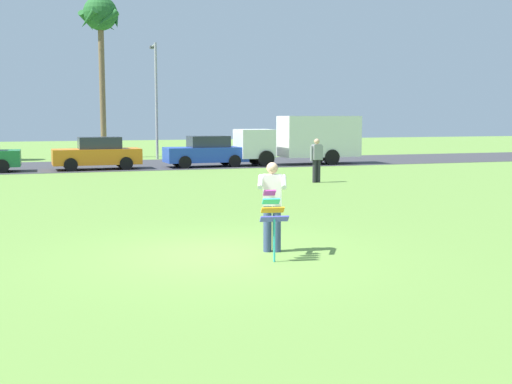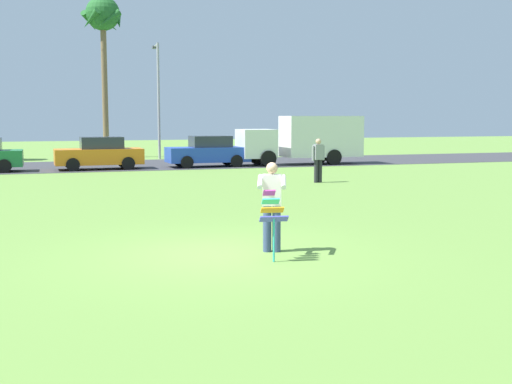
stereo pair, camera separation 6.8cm
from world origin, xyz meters
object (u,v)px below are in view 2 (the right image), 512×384
at_px(streetlight_pole, 158,93).
at_px(person_walker_near, 318,159).
at_px(person_kite_flyer, 272,203).
at_px(parked_car_orange, 100,154).
at_px(palm_tree_right_near, 103,22).
at_px(parked_car_blue, 208,152).
at_px(parked_truck_white_box, 307,138).
at_px(kite_held, 272,213).

bearing_deg(streetlight_pole, person_walker_near, -77.41).
height_order(person_kite_flyer, parked_car_orange, person_kite_flyer).
xyz_separation_m(person_kite_flyer, palm_tree_right_near, (-0.52, 30.53, 7.50)).
bearing_deg(person_kite_flyer, parked_car_blue, 79.68).
xyz_separation_m(person_kite_flyer, person_walker_near, (6.08, 11.93, -0.02)).
height_order(parked_truck_white_box, streetlight_pole, streetlight_pole).
xyz_separation_m(kite_held, parked_car_blue, (4.06, 21.74, -0.09)).
bearing_deg(person_kite_flyer, streetlight_pole, 85.03).
height_order(kite_held, streetlight_pole, streetlight_pole).
bearing_deg(person_walker_near, parked_car_orange, 130.19).
relative_size(parked_car_orange, person_walker_near, 2.46).
bearing_deg(parked_truck_white_box, person_kite_flyer, -113.85).
distance_m(parked_car_orange, parked_car_blue, 5.49).
height_order(kite_held, palm_tree_right_near, palm_tree_right_near).
bearing_deg(palm_tree_right_near, parked_truck_white_box, -43.89).
relative_size(kite_held, parked_car_orange, 0.29).
bearing_deg(person_kite_flyer, parked_car_orange, 94.47).
relative_size(person_kite_flyer, kite_held, 1.38).
xyz_separation_m(palm_tree_right_near, person_walker_near, (6.60, -18.60, -7.52)).
distance_m(kite_held, parked_car_orange, 21.79).
distance_m(parked_car_blue, parked_truck_white_box, 5.52).
xyz_separation_m(palm_tree_right_near, streetlight_pole, (2.97, -2.36, -4.45)).
xyz_separation_m(parked_car_blue, person_walker_near, (2.24, -9.14, 0.16)).
bearing_deg(parked_car_blue, parked_truck_white_box, -0.01).
height_order(parked_car_orange, person_walker_near, person_walker_near).
xyz_separation_m(parked_car_orange, parked_truck_white_box, (10.96, -0.00, 0.64)).
bearing_deg(palm_tree_right_near, person_walker_near, -70.48).
relative_size(parked_car_orange, palm_tree_right_near, 0.43).
bearing_deg(person_walker_near, streetlight_pole, 102.59).
xyz_separation_m(kite_held, person_walker_near, (6.30, 12.60, 0.07)).
distance_m(person_kite_flyer, parked_truck_white_box, 23.04).
bearing_deg(parked_car_orange, parked_car_blue, 0.00).
bearing_deg(parked_truck_white_box, parked_car_blue, 179.99).
relative_size(parked_car_blue, streetlight_pole, 0.61).
distance_m(parked_truck_white_box, streetlight_pole, 10.21).
bearing_deg(person_walker_near, person_kite_flyer, -116.99).
bearing_deg(person_kite_flyer, person_walker_near, 63.01).
bearing_deg(streetlight_pole, palm_tree_right_near, 141.49).
bearing_deg(palm_tree_right_near, person_kite_flyer, -89.02).
height_order(kite_held, parked_car_orange, parked_car_orange).
bearing_deg(parked_truck_white_box, palm_tree_right_near, 136.11).
distance_m(person_kite_flyer, streetlight_pole, 28.44).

